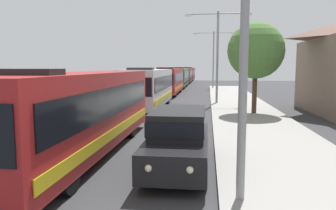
# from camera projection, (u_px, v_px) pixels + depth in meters

# --- Properties ---
(bus_lead) EXTENTS (2.58, 11.86, 3.21)m
(bus_lead) POSITION_uv_depth(u_px,v_px,m) (81.00, 110.00, 11.84)
(bus_lead) COLOR maroon
(bus_lead) RESTS_ON ground_plane
(bus_second_in_line) EXTENTS (2.58, 10.47, 3.21)m
(bus_second_in_line) POSITION_uv_depth(u_px,v_px,m) (149.00, 87.00, 25.45)
(bus_second_in_line) COLOR silver
(bus_second_in_line) RESTS_ON ground_plane
(bus_middle) EXTENTS (2.58, 11.50, 3.21)m
(bus_middle) POSITION_uv_depth(u_px,v_px,m) (169.00, 80.00, 38.46)
(bus_middle) COLOR maroon
(bus_middle) RESTS_ON ground_plane
(bus_fourth_in_line) EXTENTS (2.58, 11.72, 3.21)m
(bus_fourth_in_line) POSITION_uv_depth(u_px,v_px,m) (179.00, 77.00, 51.56)
(bus_fourth_in_line) COLOR #33724C
(bus_fourth_in_line) RESTS_ON ground_plane
(bus_rear) EXTENTS (2.58, 12.27, 3.21)m
(bus_rear) POSITION_uv_depth(u_px,v_px,m) (185.00, 75.00, 65.34)
(bus_rear) COLOR maroon
(bus_rear) RESTS_ON ground_plane
(bus_tail_end) EXTENTS (2.58, 12.39, 3.21)m
(bus_tail_end) POSITION_uv_depth(u_px,v_px,m) (189.00, 73.00, 78.96)
(bus_tail_end) COLOR maroon
(bus_tail_end) RESTS_ON ground_plane
(white_suv) EXTENTS (1.86, 5.10, 1.90)m
(white_suv) POSITION_uv_depth(u_px,v_px,m) (179.00, 137.00, 10.34)
(white_suv) COLOR black
(white_suv) RESTS_ON ground_plane
(box_truck_oncoming) EXTENTS (2.35, 7.02, 3.15)m
(box_truck_oncoming) POSITION_uv_depth(u_px,v_px,m) (175.00, 73.00, 78.30)
(box_truck_oncoming) COLOR maroon
(box_truck_oncoming) RESTS_ON ground_plane
(streetlamp_mid) EXTENTS (5.60, 0.28, 7.81)m
(streetlamp_mid) POSITION_uv_depth(u_px,v_px,m) (218.00, 47.00, 27.85)
(streetlamp_mid) COLOR gray
(streetlamp_mid) RESTS_ON sidewalk
(streetlamp_far) EXTENTS (6.10, 0.28, 8.35)m
(streetlamp_far) POSITION_uv_depth(u_px,v_px,m) (213.00, 53.00, 48.52)
(streetlamp_far) COLOR gray
(streetlamp_far) RESTS_ON sidewalk
(roadside_tree) EXTENTS (3.75, 3.75, 6.06)m
(roadside_tree) POSITION_uv_depth(u_px,v_px,m) (256.00, 51.00, 21.57)
(roadside_tree) COLOR #4C3823
(roadside_tree) RESTS_ON sidewalk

